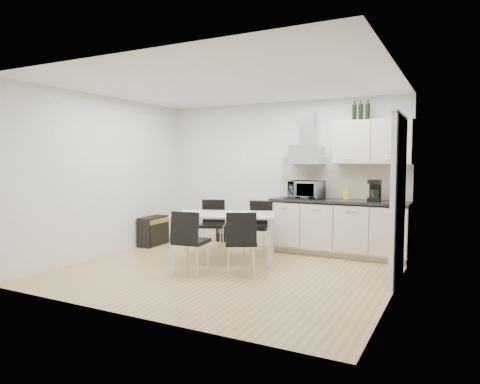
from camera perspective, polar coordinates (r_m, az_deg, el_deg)
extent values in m
plane|color=tan|center=(6.17, -1.81, -10.43)|extent=(4.50, 4.50, 0.00)
cube|color=white|center=(7.78, 5.38, 2.29)|extent=(4.50, 0.10, 2.60)
cube|color=white|center=(4.34, -14.84, 0.67)|extent=(4.50, 0.10, 2.60)
cube|color=white|center=(7.34, -17.37, 2.00)|extent=(0.10, 4.00, 2.60)
cube|color=white|center=(5.26, 20.10, 1.14)|extent=(0.10, 4.00, 2.60)
plane|color=white|center=(6.06, -1.87, 14.11)|extent=(4.50, 4.50, 0.00)
cube|color=white|center=(5.82, 20.34, -1.06)|extent=(0.08, 1.04, 2.10)
cube|color=beige|center=(7.32, 12.98, -7.78)|extent=(2.16, 0.52, 0.10)
cube|color=beige|center=(7.21, 12.96, -4.50)|extent=(2.20, 0.60, 0.76)
cube|color=black|center=(7.15, 12.99, -1.18)|extent=(2.22, 0.64, 0.04)
cube|color=beige|center=(7.42, 13.60, 1.40)|extent=(2.20, 0.02, 0.58)
cube|color=beige|center=(7.15, 17.30, 6.36)|extent=(1.20, 0.35, 0.70)
cube|color=silver|center=(7.38, 8.73, 4.87)|extent=(0.60, 0.46, 0.30)
cube|color=silver|center=(7.50, 9.04, 8.30)|extent=(0.22, 0.20, 0.55)
imported|color=silver|center=(7.28, 8.85, 0.58)|extent=(0.57, 0.36, 0.37)
cube|color=yellow|center=(7.22, 13.99, -0.27)|extent=(0.08, 0.04, 0.18)
cylinder|color=brown|center=(6.93, 20.38, -0.88)|extent=(0.04, 0.04, 0.11)
cylinder|color=#4C6626|center=(6.93, 20.88, -0.90)|extent=(0.04, 0.04, 0.11)
cylinder|color=black|center=(7.25, 15.01, 10.42)|extent=(0.07, 0.07, 0.32)
cylinder|color=black|center=(7.23, 15.80, 10.42)|extent=(0.07, 0.07, 0.32)
cylinder|color=black|center=(7.21, 16.67, 10.42)|extent=(0.07, 0.07, 0.32)
cube|color=white|center=(6.56, -2.07, -3.01)|extent=(1.73, 1.34, 0.03)
cube|color=white|center=(6.40, -8.96, -6.63)|extent=(0.06, 0.06, 0.72)
cube|color=white|center=(6.16, 3.94, -7.01)|extent=(0.06, 0.06, 0.72)
cube|color=white|center=(7.13, -7.22, -5.50)|extent=(0.06, 0.06, 0.72)
cube|color=white|center=(6.92, 4.32, -5.78)|extent=(0.06, 0.06, 0.72)
cube|color=black|center=(8.07, -11.48, -5.10)|extent=(0.30, 0.65, 0.53)
cube|color=gold|center=(7.96, -10.73, -3.84)|extent=(0.04, 0.57, 0.08)
cube|color=black|center=(8.30, -2.31, -5.43)|extent=(0.22, 0.19, 0.34)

